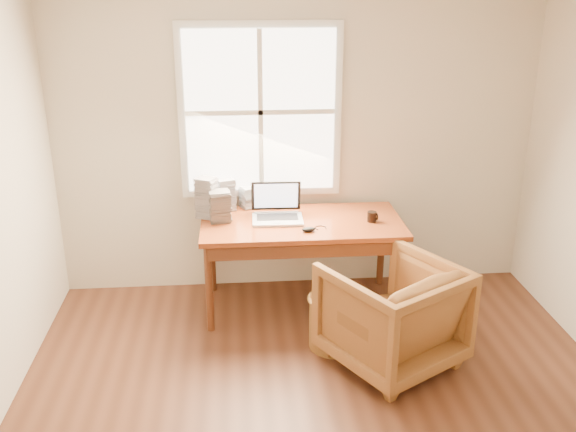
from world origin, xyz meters
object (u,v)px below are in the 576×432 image
at_px(armchair, 392,314).
at_px(coffee_mug, 372,217).
at_px(desk, 302,223).
at_px(laptop, 277,202).
at_px(wicker_stool, 335,322).
at_px(cd_stack_a, 226,195).

height_order(armchair, coffee_mug, coffee_mug).
bearing_deg(desk, laptop, 174.74).
bearing_deg(desk, coffee_mug, -6.11).
bearing_deg(armchair, wicker_stool, -64.82).
distance_m(desk, wicker_stool, 0.86).
bearing_deg(wicker_stool, armchair, -33.79).
bearing_deg(coffee_mug, cd_stack_a, 179.36).
distance_m(wicker_stool, coffee_mug, 0.91).
bearing_deg(coffee_mug, desk, -168.95).
height_order(wicker_stool, coffee_mug, coffee_mug).
height_order(desk, armchair, armchair).
xyz_separation_m(desk, coffee_mug, (0.55, -0.06, 0.06)).
distance_m(desk, coffee_mug, 0.56).
distance_m(wicker_stool, laptop, 1.05).
height_order(wicker_stool, laptop, laptop).
height_order(laptop, cd_stack_a, laptop).
bearing_deg(laptop, desk, -3.77).
distance_m(desk, laptop, 0.26).
height_order(desk, laptop, laptop).
bearing_deg(cd_stack_a, armchair, -46.33).
relative_size(laptop, coffee_mug, 5.47).
bearing_deg(wicker_stool, coffee_mug, 57.92).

